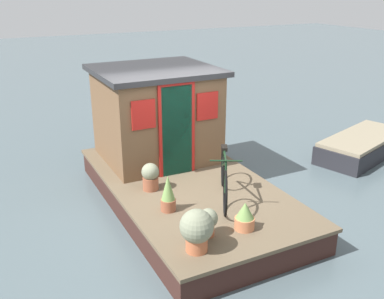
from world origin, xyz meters
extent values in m
plane|color=#4C5B60|center=(0.00, 0.00, 0.00)|extent=(60.00, 60.00, 0.00)
cube|color=brown|center=(0.00, 0.00, 0.45)|extent=(5.02, 2.66, 0.06)
cube|color=#381E19|center=(0.00, 0.00, 0.21)|extent=(4.92, 2.61, 0.42)
cube|color=brown|center=(1.41, 0.00, 1.36)|extent=(1.94, 2.12, 1.76)
cube|color=#28282B|center=(1.41, 0.00, 2.29)|extent=(2.14, 2.32, 0.10)
cube|color=#144733|center=(0.42, 0.00, 1.33)|extent=(0.04, 0.60, 1.70)
cube|color=red|center=(0.41, 0.00, 1.38)|extent=(0.03, 0.72, 1.80)
cube|color=red|center=(0.42, -0.63, 1.73)|extent=(0.03, 0.44, 0.52)
cube|color=red|center=(0.42, 0.63, 1.73)|extent=(0.03, 0.44, 0.52)
torus|color=black|center=(-1.33, 0.00, 0.85)|extent=(0.66, 0.38, 0.73)
torus|color=black|center=(-0.39, -0.52, 0.85)|extent=(0.66, 0.38, 0.73)
cylinder|color=black|center=(-0.82, -0.28, 1.08)|extent=(0.90, 0.51, 0.50)
cylinder|color=black|center=(-0.97, -0.20, 1.30)|extent=(0.59, 0.34, 0.07)
cylinder|color=black|center=(-0.54, -0.44, 1.07)|extent=(0.35, 0.21, 0.46)
cylinder|color=black|center=(-1.30, -0.02, 1.08)|extent=(0.12, 0.09, 0.48)
cube|color=black|center=(-0.69, -0.35, 1.32)|extent=(0.22, 0.18, 0.06)
cylinder|color=black|center=(-1.26, -0.04, 1.35)|extent=(0.26, 0.45, 0.02)
cylinder|color=#C6754C|center=(-1.84, -0.03, 0.57)|extent=(0.30, 0.30, 0.18)
cone|color=#70934C|center=(-1.84, -0.03, 0.79)|extent=(0.27, 0.27, 0.25)
cylinder|color=#935138|center=(-0.82, 0.74, 0.58)|extent=(0.24, 0.24, 0.19)
cone|color=#70934C|center=(-0.82, 0.74, 0.88)|extent=(0.22, 0.22, 0.41)
cylinder|color=#935138|center=(0.01, 0.70, 0.60)|extent=(0.28, 0.28, 0.23)
sphere|color=gray|center=(0.01, 0.70, 0.82)|extent=(0.31, 0.31, 0.31)
cylinder|color=#B2603D|center=(-1.76, 0.54, 0.57)|extent=(0.18, 0.18, 0.18)
sphere|color=gray|center=(-1.76, 0.54, 0.76)|extent=(0.28, 0.28, 0.28)
cylinder|color=#B2603D|center=(-2.02, 0.85, 0.59)|extent=(0.30, 0.30, 0.21)
sphere|color=gray|center=(-2.02, 0.85, 0.86)|extent=(0.46, 0.46, 0.46)
cube|color=#232328|center=(0.38, -4.85, 0.21)|extent=(1.86, 2.87, 0.43)
cube|color=gray|center=(0.38, -4.85, 0.47)|extent=(1.78, 2.76, 0.08)
camera|label=1|loc=(-6.51, 3.19, 3.87)|focal=40.91mm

